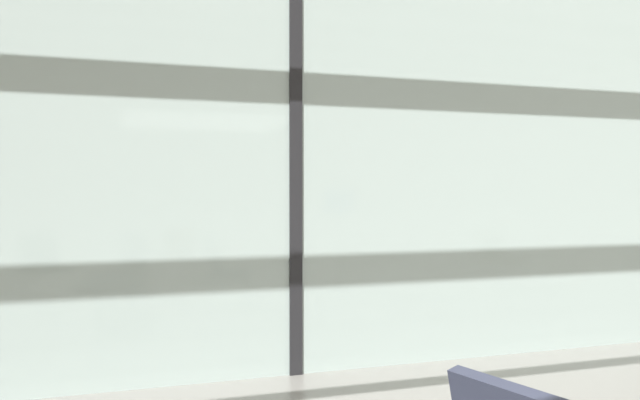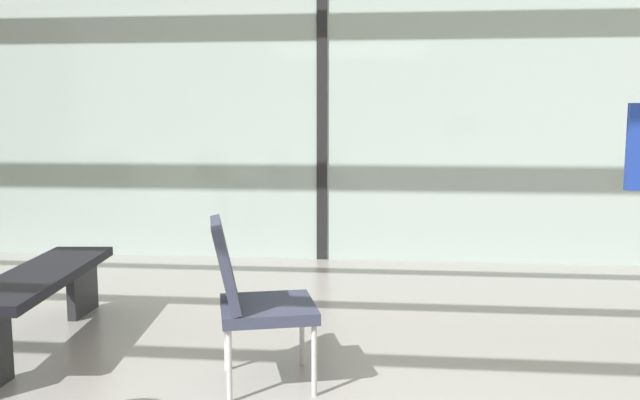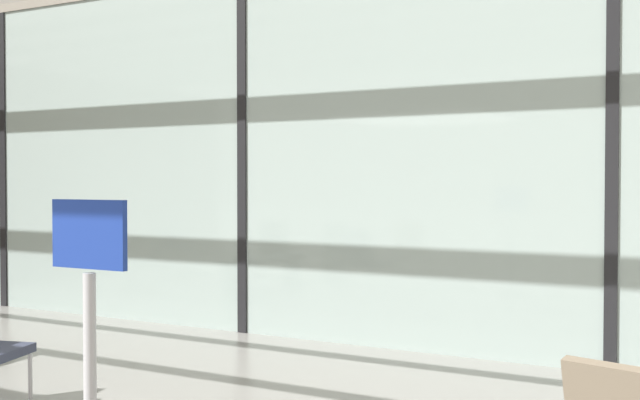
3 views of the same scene
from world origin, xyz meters
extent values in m
cube|color=#A3B7B2|center=(0.00, 5.20, 1.78)|extent=(14.00, 0.08, 3.56)
cube|color=black|center=(-3.50, 5.20, 1.78)|extent=(0.10, 0.12, 3.56)
cube|color=black|center=(0.00, 5.20, 1.78)|extent=(0.10, 0.12, 3.56)
cube|color=black|center=(3.50, 5.20, 1.78)|extent=(0.10, 0.12, 3.56)
ellipsoid|color=silver|center=(0.91, 9.27, 2.27)|extent=(13.80, 4.54, 4.54)
sphere|color=#9D9DA0|center=(-5.43, 9.27, 2.27)|extent=(2.50, 2.50, 2.50)
sphere|color=black|center=(-2.88, 7.18, 2.61)|extent=(0.28, 0.28, 0.28)
sphere|color=black|center=(-1.98, 7.18, 2.61)|extent=(0.28, 0.28, 0.28)
sphere|color=black|center=(-1.08, 7.18, 2.61)|extent=(0.28, 0.28, 0.28)
sphere|color=black|center=(-0.18, 7.18, 2.61)|extent=(0.28, 0.28, 0.28)
sphere|color=black|center=(0.72, 7.18, 2.61)|extent=(0.28, 0.28, 0.28)
cylinder|color=#BCBCC1|center=(0.17, 2.35, 0.18)|extent=(0.03, 0.03, 0.37)
cylinder|color=#B2B2B7|center=(1.73, 1.34, 0.55)|extent=(0.06, 0.06, 1.10)
cube|color=navy|center=(1.73, 1.34, 1.28)|extent=(0.44, 0.03, 0.32)
camera|label=1|loc=(-1.33, 0.47, 1.44)|focal=35.20mm
camera|label=2|loc=(0.63, -1.19, 1.39)|focal=37.04mm
camera|label=3|loc=(4.36, -1.28, 1.53)|focal=43.36mm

